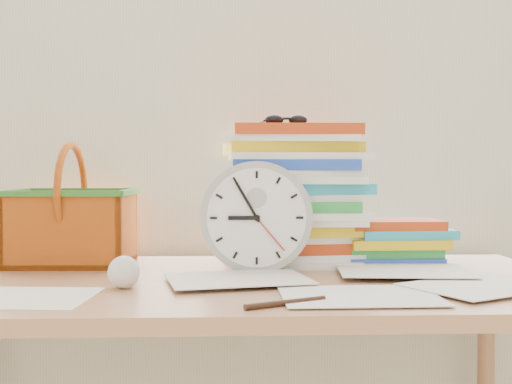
{
  "coord_description": "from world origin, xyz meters",
  "views": [
    {
      "loc": [
        -0.02,
        0.27,
        0.98
      ],
      "look_at": [
        0.04,
        1.6,
        0.93
      ],
      "focal_mm": 45.0,
      "sensor_mm": 36.0,
      "label": 1
    }
  ],
  "objects_px": {
    "desk": "(239,314)",
    "basket": "(72,205)",
    "book_stack": "(397,242)",
    "paper_stack": "(294,195)",
    "clock": "(256,217)"
  },
  "relations": [
    {
      "from": "book_stack",
      "to": "basket",
      "type": "xyz_separation_m",
      "value": [
        -0.78,
        0.03,
        0.09
      ]
    },
    {
      "from": "basket",
      "to": "book_stack",
      "type": "bearing_deg",
      "value": -0.05
    },
    {
      "from": "paper_stack",
      "to": "clock",
      "type": "bearing_deg",
      "value": -124.03
    },
    {
      "from": "paper_stack",
      "to": "basket",
      "type": "relative_size",
      "value": 1.21
    },
    {
      "from": "clock",
      "to": "basket",
      "type": "distance_m",
      "value": 0.46
    },
    {
      "from": "desk",
      "to": "basket",
      "type": "bearing_deg",
      "value": 151.09
    },
    {
      "from": "desk",
      "to": "basket",
      "type": "height_order",
      "value": "basket"
    },
    {
      "from": "book_stack",
      "to": "basket",
      "type": "relative_size",
      "value": 0.89
    },
    {
      "from": "paper_stack",
      "to": "basket",
      "type": "height_order",
      "value": "paper_stack"
    },
    {
      "from": "desk",
      "to": "book_stack",
      "type": "relative_size",
      "value": 5.5
    },
    {
      "from": "paper_stack",
      "to": "basket",
      "type": "distance_m",
      "value": 0.54
    },
    {
      "from": "clock",
      "to": "basket",
      "type": "bearing_deg",
      "value": 162.24
    },
    {
      "from": "book_stack",
      "to": "paper_stack",
      "type": "bearing_deg",
      "value": 172.23
    },
    {
      "from": "desk",
      "to": "book_stack",
      "type": "height_order",
      "value": "book_stack"
    },
    {
      "from": "paper_stack",
      "to": "clock",
      "type": "xyz_separation_m",
      "value": [
        -0.1,
        -0.15,
        -0.04
      ]
    }
  ]
}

